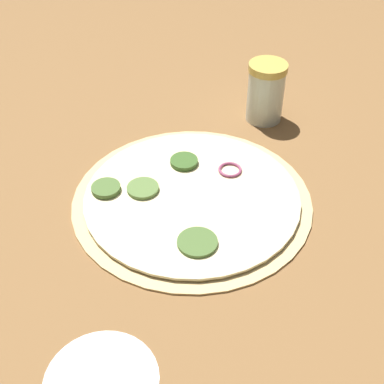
% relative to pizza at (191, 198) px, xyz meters
% --- Properties ---
extents(ground_plane, '(3.00, 3.00, 0.00)m').
position_rel_pizza_xyz_m(ground_plane, '(-0.00, 0.00, -0.01)').
color(ground_plane, brown).
extents(pizza, '(0.34, 0.34, 0.02)m').
position_rel_pizza_xyz_m(pizza, '(0.00, 0.00, 0.00)').
color(pizza, '#D6B77A').
rests_on(pizza, ground_plane).
extents(spice_jar, '(0.06, 0.06, 0.10)m').
position_rel_pizza_xyz_m(spice_jar, '(-0.21, -0.14, 0.05)').
color(spice_jar, silver).
rests_on(spice_jar, ground_plane).
extents(flour_patch, '(0.12, 0.12, 0.00)m').
position_rel_pizza_xyz_m(flour_patch, '(0.20, 0.21, -0.00)').
color(flour_patch, white).
rests_on(flour_patch, ground_plane).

